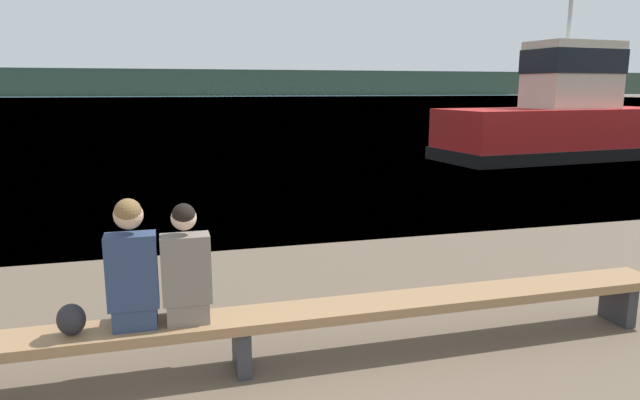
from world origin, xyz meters
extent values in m
plane|color=#5684A3|center=(0.00, 126.63, 0.00)|extent=(240.00, 240.00, 0.00)
cube|color=#2D3D2D|center=(0.00, 188.09, 4.04)|extent=(600.00, 12.00, 8.09)
cube|color=#8E6B47|center=(-0.10, 2.88, 0.45)|extent=(8.41, 0.46, 0.09)
cube|color=#2D2D33|center=(3.80, 2.88, 0.21)|extent=(0.12, 0.39, 0.41)
cube|color=#2D2D33|center=(-0.10, 2.88, 0.21)|extent=(0.12, 0.39, 0.41)
cube|color=navy|center=(-0.95, 2.95, 0.59)|extent=(0.34, 0.38, 0.18)
cube|color=navy|center=(-0.95, 2.86, 0.98)|extent=(0.39, 0.22, 0.60)
sphere|color=tan|center=(-0.95, 2.86, 1.43)|extent=(0.23, 0.23, 0.23)
sphere|color=brown|center=(-0.95, 2.85, 1.46)|extent=(0.21, 0.21, 0.21)
cube|color=#70665B|center=(-0.53, 2.95, 0.59)|extent=(0.34, 0.38, 0.18)
cube|color=#70665B|center=(-0.53, 2.86, 0.96)|extent=(0.39, 0.22, 0.56)
sphere|color=beige|center=(-0.53, 2.86, 1.38)|extent=(0.20, 0.20, 0.20)
sphere|color=black|center=(-0.53, 2.85, 1.41)|extent=(0.19, 0.19, 0.19)
ellipsoid|color=#232328|center=(-1.42, 2.86, 0.62)|extent=(0.22, 0.17, 0.25)
cube|color=#A81919|center=(12.48, 15.11, 0.85)|extent=(8.66, 3.71, 1.71)
cube|color=black|center=(12.48, 15.11, 0.20)|extent=(8.84, 3.85, 0.41)
cube|color=beige|center=(12.90, 15.15, 2.81)|extent=(3.10, 2.03, 2.22)
cube|color=black|center=(12.90, 15.15, 3.26)|extent=(3.16, 2.09, 0.80)
camera|label=1|loc=(-0.66, -1.67, 2.39)|focal=32.00mm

